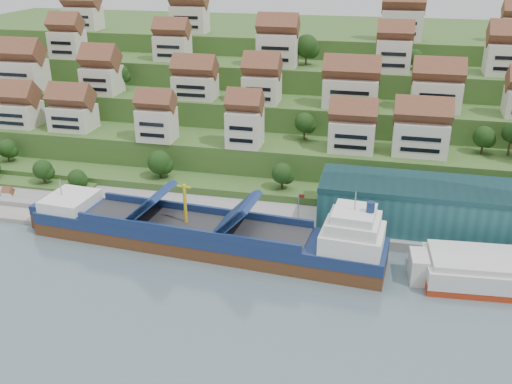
# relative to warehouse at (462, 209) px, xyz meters

# --- Properties ---
(ground) EXTENTS (300.00, 300.00, 0.00)m
(ground) POSITION_rel_warehouse_xyz_m (-52.00, -17.00, -7.20)
(ground) COLOR slate
(ground) RESTS_ON ground
(quay) EXTENTS (180.00, 14.00, 2.20)m
(quay) POSITION_rel_warehouse_xyz_m (-32.00, -2.00, -6.10)
(quay) COLOR gray
(quay) RESTS_ON ground
(hillside) EXTENTS (260.00, 128.00, 31.00)m
(hillside) POSITION_rel_warehouse_xyz_m (-52.00, 86.55, 3.46)
(hillside) COLOR #2D4C1E
(hillside) RESTS_ON ground
(hillside_village) EXTENTS (159.96, 65.05, 29.04)m
(hillside_village) POSITION_rel_warehouse_xyz_m (-51.24, 41.90, 16.60)
(hillside_village) COLOR beige
(hillside_village) RESTS_ON ground
(hillside_trees) EXTENTS (140.13, 62.15, 31.38)m
(hillside_trees) POSITION_rel_warehouse_xyz_m (-65.32, 25.86, 8.69)
(hillside_trees) COLOR #1C3D14
(hillside_trees) RESTS_ON ground
(warehouse) EXTENTS (60.00, 15.00, 10.00)m
(warehouse) POSITION_rel_warehouse_xyz_m (0.00, 0.00, 0.00)
(warehouse) COLOR #21565B
(warehouse) RESTS_ON quay
(flagpole) EXTENTS (1.28, 0.16, 8.00)m
(flagpole) POSITION_rel_warehouse_xyz_m (-33.89, -7.00, -0.32)
(flagpole) COLOR gray
(flagpole) RESTS_ON quay
(cargo_ship) EXTENTS (75.66, 17.33, 16.59)m
(cargo_ship) POSITION_rel_warehouse_xyz_m (-50.29, -16.33, -4.01)
(cargo_ship) COLOR #55301A
(cargo_ship) RESTS_ON ground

